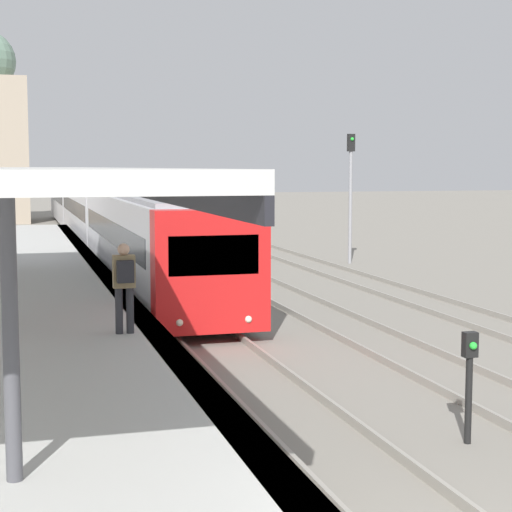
# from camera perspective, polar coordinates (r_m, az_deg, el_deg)

# --- Properties ---
(platform_canopy) EXTENTS (4.00, 21.26, 3.04)m
(platform_canopy) POSITION_cam_1_polar(r_m,az_deg,el_deg) (16.93, -16.02, 5.27)
(platform_canopy) COLOR beige
(platform_canopy) RESTS_ON station_platform
(person_on_platform) EXTENTS (0.40, 0.40, 1.66)m
(person_on_platform) POSITION_cam_1_polar(r_m,az_deg,el_deg) (15.77, -8.77, -1.63)
(person_on_platform) COLOR #2D2D33
(person_on_platform) RESTS_ON station_platform
(train_near) EXTENTS (2.61, 50.66, 3.13)m
(train_near) POSITION_cam_1_polar(r_m,az_deg,el_deg) (43.69, -10.39, 2.98)
(train_near) COLOR red
(train_near) RESTS_ON ground_plane
(signal_post_near) EXTENTS (0.20, 0.21, 1.62)m
(signal_post_near) POSITION_cam_1_polar(r_m,az_deg,el_deg) (12.63, 14.04, -7.64)
(signal_post_near) COLOR black
(signal_post_near) RESTS_ON ground_plane
(signal_mast_far) EXTENTS (0.28, 0.29, 5.26)m
(signal_mast_far) POSITION_cam_1_polar(r_m,az_deg,el_deg) (34.97, 6.33, 4.87)
(signal_mast_far) COLOR gray
(signal_mast_far) RESTS_ON ground_plane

